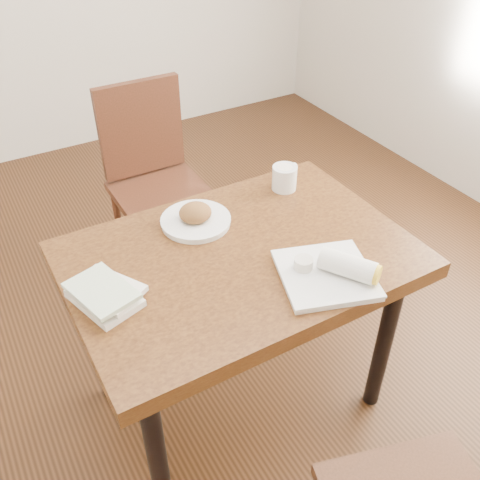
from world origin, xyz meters
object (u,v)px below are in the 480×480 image
chair_far (154,172)px  plate_burrito (333,272)px  coffee_mug (285,177)px  book_stack (105,294)px  plate_scone (196,218)px  table (240,274)px

chair_far → plate_burrito: 1.22m
chair_far → plate_burrito: size_ratio=2.76×
coffee_mug → plate_burrito: size_ratio=0.38×
chair_far → book_stack: (-0.52, -0.94, 0.23)m
chair_far → plate_scone: (-0.13, -0.73, 0.23)m
table → plate_burrito: 0.33m
plate_scone → coffee_mug: (0.40, 0.04, 0.02)m
coffee_mug → plate_burrito: bearing=-108.1°
plate_scone → plate_burrito: (0.23, -0.46, 0.00)m
table → plate_scone: (-0.05, 0.21, 0.12)m
plate_burrito → chair_far: bearing=94.9°
plate_scone → coffee_mug: 0.40m
table → chair_far: chair_far is taller
chair_far → plate_scone: 0.78m
chair_far → coffee_mug: 0.78m
coffee_mug → plate_scone: bearing=-174.1°
table → coffee_mug: size_ratio=8.33×
table → coffee_mug: 0.45m
table → plate_burrito: plate_burrito is taller
coffee_mug → chair_far: bearing=111.2°
chair_far → coffee_mug: (0.27, -0.69, 0.25)m
coffee_mug → book_stack: 0.83m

